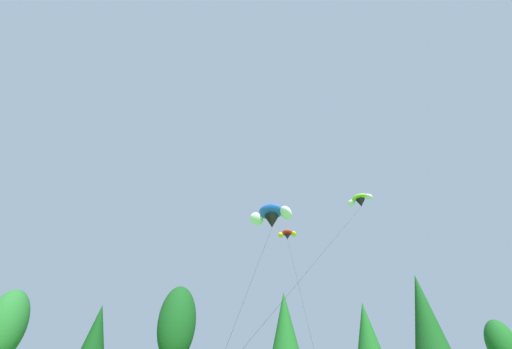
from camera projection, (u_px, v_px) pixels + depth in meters
treeline_tree_b at (5, 326)px, 41.25m from camera, size 4.83×4.83×11.22m
treeline_tree_c at (96, 334)px, 43.80m from camera, size 3.76×3.76×9.82m
treeline_tree_d at (177, 323)px, 43.99m from camera, size 5.09×5.09×12.20m
treeline_tree_e at (285, 325)px, 43.21m from camera, size 4.09×4.09×11.33m
treeline_tree_f at (367, 332)px, 43.81m from camera, size 3.83×3.83×10.13m
treeline_tree_g at (424, 313)px, 47.17m from camera, size 4.79×4.79×14.50m
treeline_tree_h at (501, 344)px, 49.61m from camera, size 4.16×4.16×8.74m
parafoil_kite_high_lime_white at (360, 200)px, 36.65m from camera, size 16.82×17.04×17.67m
parafoil_kite_mid_red_yellow at (287, 235)px, 38.58m from camera, size 2.41×14.44×15.31m
parafoil_kite_far_blue_white at (271, 216)px, 27.73m from camera, size 6.13×11.03×12.91m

